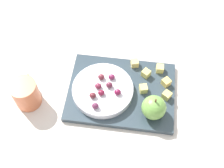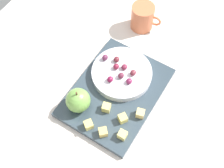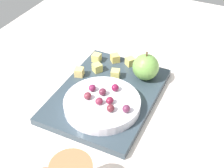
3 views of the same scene
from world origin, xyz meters
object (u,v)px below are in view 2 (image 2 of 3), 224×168
at_px(apple_whole, 78,100).
at_px(grape_1, 121,76).
at_px(cheese_cube_4, 123,118).
at_px(grape_5, 116,59).
at_px(serving_dish, 122,73).
at_px(cheese_cube_0, 89,125).
at_px(platter, 116,92).
at_px(grape_2, 116,67).
at_px(grape_3, 129,81).
at_px(cheese_cube_2, 106,107).
at_px(cheese_cube_1, 122,135).
at_px(grape_7, 133,73).
at_px(grape_4, 124,67).
at_px(cheese_cube_5, 103,132).
at_px(grape_0, 110,79).
at_px(grape_6, 105,58).
at_px(cup, 143,17).
at_px(cheese_cube_3, 140,113).

xyz_separation_m(apple_whole, grape_1, (0.14, -0.06, -0.00)).
relative_size(cheese_cube_4, grape_5, 1.16).
height_order(serving_dish, cheese_cube_0, same).
bearing_deg(platter, grape_2, 31.94).
xyz_separation_m(platter, grape_1, (0.04, 0.01, 0.04)).
height_order(apple_whole, grape_3, apple_whole).
distance_m(cheese_cube_2, grape_1, 0.11).
height_order(cheese_cube_1, grape_7, grape_7).
xyz_separation_m(grape_3, grape_4, (0.04, 0.04, -0.00)).
distance_m(cheese_cube_5, grape_0, 0.16).
height_order(cheese_cube_0, grape_1, grape_1).
bearing_deg(cheese_cube_1, platter, 38.13).
relative_size(cheese_cube_5, grape_3, 1.16).
bearing_deg(grape_6, platter, -129.27).
bearing_deg(cheese_cube_2, grape_3, -9.50).
relative_size(apple_whole, cheese_cube_2, 3.11).
bearing_deg(grape_1, platter, -170.29).
height_order(apple_whole, grape_1, apple_whole).
xyz_separation_m(grape_5, cup, (0.20, 0.02, -0.01)).
xyz_separation_m(serving_dish, cup, (0.22, 0.05, 0.02)).
relative_size(grape_2, grape_3, 1.00).
distance_m(apple_whole, cheese_cube_0, 0.08).
relative_size(apple_whole, cup, 0.65).
bearing_deg(cheese_cube_3, cup, 27.99).
bearing_deg(grape_3, cheese_cube_4, -158.58).
bearing_deg(cup, grape_1, -166.42).
relative_size(apple_whole, grape_2, 3.61).
xyz_separation_m(serving_dish, grape_6, (0.01, 0.07, 0.02)).
relative_size(grape_3, grape_7, 1.00).
relative_size(cheese_cube_0, grape_4, 1.16).
distance_m(serving_dish, grape_0, 0.05).
height_order(cheese_cube_1, cheese_cube_3, same).
height_order(grape_3, grape_7, grape_7).
height_order(cheese_cube_0, cheese_cube_2, same).
relative_size(grape_5, cup, 0.18).
xyz_separation_m(cheese_cube_3, cheese_cube_5, (-0.10, 0.06, 0.00)).
bearing_deg(cheese_cube_1, grape_3, 23.95).
distance_m(cheese_cube_5, grape_5, 0.23).
distance_m(cheese_cube_4, grape_5, 0.19).
xyz_separation_m(apple_whole, grape_4, (0.17, -0.05, -0.00)).
relative_size(grape_4, grape_5, 1.00).
bearing_deg(platter, cheese_cube_5, -163.68).
distance_m(grape_0, grape_7, 0.07).
xyz_separation_m(cheese_cube_5, grape_1, (0.17, 0.05, 0.02)).
distance_m(grape_0, grape_5, 0.07).
height_order(cheese_cube_4, grape_4, grape_4).
bearing_deg(cheese_cube_5, grape_6, 31.01).
bearing_deg(cheese_cube_0, cheese_cube_5, -86.15).
height_order(grape_1, grape_3, grape_1).
relative_size(platter, cup, 2.98).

